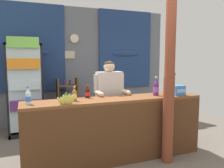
{
  "coord_description": "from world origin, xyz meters",
  "views": [
    {
      "loc": [
        -1.16,
        -2.65,
        1.58
      ],
      "look_at": [
        0.27,
        1.0,
        1.12
      ],
      "focal_mm": 35.81,
      "sensor_mm": 36.0,
      "label": 1
    }
  ],
  "objects_px": {
    "plastic_lawn_chair": "(117,106)",
    "snack_box_biscuit": "(178,90)",
    "stall_counter": "(119,124)",
    "timber_post": "(169,81)",
    "soda_bottle_water": "(28,97)",
    "shopkeeper": "(109,93)",
    "soda_bottle_iced_tea": "(75,95)",
    "soda_bottle_grape_soda": "(156,87)",
    "soda_bottle_cola": "(87,92)",
    "banana_bunch": "(67,100)",
    "drink_fridge": "(25,83)",
    "bottle_shelf_rack": "(68,102)",
    "soda_bottle_lime_soda": "(169,88)"
  },
  "relations": [
    {
      "from": "plastic_lawn_chair",
      "to": "snack_box_biscuit",
      "type": "bearing_deg",
      "value": -74.88
    },
    {
      "from": "stall_counter",
      "to": "plastic_lawn_chair",
      "type": "bearing_deg",
      "value": 68.66
    },
    {
      "from": "timber_post",
      "to": "plastic_lawn_chair",
      "type": "relative_size",
      "value": 3.02
    },
    {
      "from": "soda_bottle_water",
      "to": "snack_box_biscuit",
      "type": "height_order",
      "value": "soda_bottle_water"
    },
    {
      "from": "shopkeeper",
      "to": "soda_bottle_iced_tea",
      "type": "height_order",
      "value": "shopkeeper"
    },
    {
      "from": "soda_bottle_water",
      "to": "soda_bottle_grape_soda",
      "type": "bearing_deg",
      "value": -0.08
    },
    {
      "from": "soda_bottle_grape_soda",
      "to": "soda_bottle_iced_tea",
      "type": "relative_size",
      "value": 1.47
    },
    {
      "from": "stall_counter",
      "to": "soda_bottle_cola",
      "type": "distance_m",
      "value": 0.68
    },
    {
      "from": "shopkeeper",
      "to": "banana_bunch",
      "type": "distance_m",
      "value": 1.06
    },
    {
      "from": "soda_bottle_cola",
      "to": "snack_box_biscuit",
      "type": "distance_m",
      "value": 1.49
    },
    {
      "from": "banana_bunch",
      "to": "soda_bottle_cola",
      "type": "bearing_deg",
      "value": 44.24
    },
    {
      "from": "stall_counter",
      "to": "snack_box_biscuit",
      "type": "bearing_deg",
      "value": -0.92
    },
    {
      "from": "drink_fridge",
      "to": "shopkeeper",
      "type": "relative_size",
      "value": 1.29
    },
    {
      "from": "bottle_shelf_rack",
      "to": "soda_bottle_grape_soda",
      "type": "xyz_separation_m",
      "value": [
        1.09,
        -1.98,
        0.52
      ]
    },
    {
      "from": "drink_fridge",
      "to": "shopkeeper",
      "type": "bearing_deg",
      "value": -44.57
    },
    {
      "from": "soda_bottle_water",
      "to": "plastic_lawn_chair",
      "type": "bearing_deg",
      "value": 38.28
    },
    {
      "from": "stall_counter",
      "to": "drink_fridge",
      "type": "distance_m",
      "value": 2.34
    },
    {
      "from": "shopkeeper",
      "to": "soda_bottle_grape_soda",
      "type": "xyz_separation_m",
      "value": [
        0.64,
        -0.45,
        0.13
      ]
    },
    {
      "from": "shopkeeper",
      "to": "soda_bottle_grape_soda",
      "type": "bearing_deg",
      "value": -35.29
    },
    {
      "from": "snack_box_biscuit",
      "to": "timber_post",
      "type": "bearing_deg",
      "value": -145.39
    },
    {
      "from": "shopkeeper",
      "to": "soda_bottle_iced_tea",
      "type": "distance_m",
      "value": 0.83
    },
    {
      "from": "soda_bottle_lime_soda",
      "to": "snack_box_biscuit",
      "type": "bearing_deg",
      "value": -85.19
    },
    {
      "from": "timber_post",
      "to": "shopkeeper",
      "type": "distance_m",
      "value": 1.07
    },
    {
      "from": "shopkeeper",
      "to": "soda_bottle_cola",
      "type": "bearing_deg",
      "value": -150.59
    },
    {
      "from": "bottle_shelf_rack",
      "to": "soda_bottle_cola",
      "type": "distance_m",
      "value": 1.85
    },
    {
      "from": "plastic_lawn_chair",
      "to": "soda_bottle_iced_tea",
      "type": "distance_m",
      "value": 2.02
    },
    {
      "from": "timber_post",
      "to": "shopkeeper",
      "type": "bearing_deg",
      "value": 127.73
    },
    {
      "from": "bottle_shelf_rack",
      "to": "shopkeeper",
      "type": "xyz_separation_m",
      "value": [
        0.45,
        -1.53,
        0.39
      ]
    },
    {
      "from": "soda_bottle_cola",
      "to": "soda_bottle_lime_soda",
      "type": "distance_m",
      "value": 1.44
    },
    {
      "from": "soda_bottle_grape_soda",
      "to": "timber_post",
      "type": "bearing_deg",
      "value": -91.28
    },
    {
      "from": "plastic_lawn_chair",
      "to": "shopkeeper",
      "type": "bearing_deg",
      "value": -118.66
    },
    {
      "from": "bottle_shelf_rack",
      "to": "soda_bottle_grape_soda",
      "type": "relative_size",
      "value": 3.56
    },
    {
      "from": "soda_bottle_grape_soda",
      "to": "soda_bottle_iced_tea",
      "type": "bearing_deg",
      "value": 179.78
    },
    {
      "from": "soda_bottle_cola",
      "to": "soda_bottle_iced_tea",
      "type": "bearing_deg",
      "value": -141.46
    },
    {
      "from": "stall_counter",
      "to": "soda_bottle_lime_soda",
      "type": "height_order",
      "value": "soda_bottle_lime_soda"
    },
    {
      "from": "drink_fridge",
      "to": "soda_bottle_grape_soda",
      "type": "bearing_deg",
      "value": -41.85
    },
    {
      "from": "shopkeeper",
      "to": "snack_box_biscuit",
      "type": "distance_m",
      "value": 1.15
    },
    {
      "from": "soda_bottle_grape_soda",
      "to": "soda_bottle_water",
      "type": "height_order",
      "value": "soda_bottle_grape_soda"
    },
    {
      "from": "stall_counter",
      "to": "plastic_lawn_chair",
      "type": "distance_m",
      "value": 1.7
    },
    {
      "from": "timber_post",
      "to": "soda_bottle_water",
      "type": "bearing_deg",
      "value": 169.31
    },
    {
      "from": "plastic_lawn_chair",
      "to": "soda_bottle_lime_soda",
      "type": "distance_m",
      "value": 1.54
    },
    {
      "from": "stall_counter",
      "to": "soda_bottle_grape_soda",
      "type": "bearing_deg",
      "value": 8.09
    },
    {
      "from": "bottle_shelf_rack",
      "to": "snack_box_biscuit",
      "type": "distance_m",
      "value": 2.59
    },
    {
      "from": "drink_fridge",
      "to": "snack_box_biscuit",
      "type": "bearing_deg",
      "value": -39.03
    },
    {
      "from": "timber_post",
      "to": "drink_fridge",
      "type": "relative_size",
      "value": 1.32
    },
    {
      "from": "soda_bottle_cola",
      "to": "shopkeeper",
      "type": "bearing_deg",
      "value": 29.41
    },
    {
      "from": "soda_bottle_iced_tea",
      "to": "soda_bottle_lime_soda",
      "type": "height_order",
      "value": "soda_bottle_lime_soda"
    },
    {
      "from": "snack_box_biscuit",
      "to": "stall_counter",
      "type": "bearing_deg",
      "value": 179.08
    },
    {
      "from": "shopkeeper",
      "to": "snack_box_biscuit",
      "type": "height_order",
      "value": "shopkeeper"
    },
    {
      "from": "soda_bottle_iced_tea",
      "to": "soda_bottle_cola",
      "type": "bearing_deg",
      "value": 38.54
    }
  ]
}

